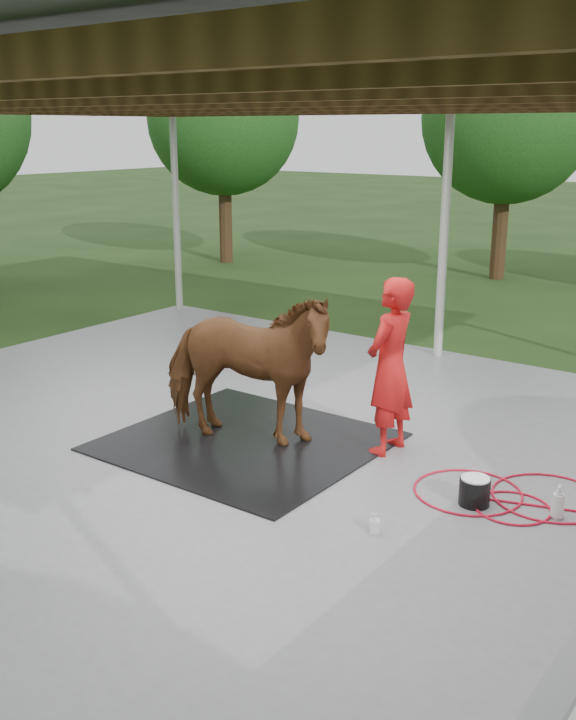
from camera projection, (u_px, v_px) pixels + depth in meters
The scene contains 11 objects.
ground at pixel (256, 448), 9.27m from camera, with size 100.00×100.00×0.00m, color #1E3814.
concrete_slab at pixel (256, 446), 9.26m from camera, with size 12.00×10.00×0.05m, color slate.
pavilion_structure at pixel (251, 87), 8.16m from camera, with size 12.60×10.60×4.05m.
tree_belt at pixel (325, 107), 8.74m from camera, with size 28.00×28.00×5.80m.
rubber_mat at pixel (246, 442), 9.31m from camera, with size 2.90×2.72×0.02m, color black.
horse at pixel (245, 367), 9.05m from camera, with size 0.97×2.13×1.80m, color brown.
handler at pixel (390, 367), 8.80m from camera, with size 0.73×0.48×1.99m, color red.
wash_bucket at pixel (475, 491), 7.74m from camera, with size 0.30×0.30×0.28m.
soap_bottle_a at pixel (558, 502), 7.46m from camera, with size 0.13×0.13×0.33m, color silver.
soap_bottle_b at pixel (375, 523), 7.22m from camera, with size 0.08×0.09×0.19m, color #338CD8.
hose_coil at pixel (511, 497), 7.91m from camera, with size 2.10×1.47×0.02m.
Camera 1 is at (5.41, -6.72, 3.57)m, focal length 40.00 mm.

